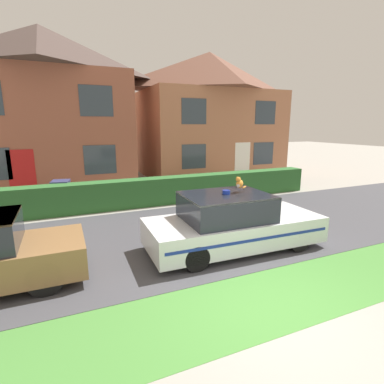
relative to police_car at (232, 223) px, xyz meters
name	(u,v)px	position (x,y,z in m)	size (l,w,h in m)	color
ground_plane	(270,308)	(-0.70, -2.47, -0.67)	(80.00, 80.00, 0.00)	gray
road_strip	(184,233)	(-0.70, 1.47, -0.67)	(28.00, 5.59, 0.01)	#424247
lawn_verge	(261,300)	(-0.70, -2.23, -0.67)	(28.00, 1.80, 0.01)	#478438
garden_hedge	(169,190)	(0.07, 4.99, -0.15)	(13.05, 0.72, 1.05)	#2D662D
police_car	(232,223)	(0.00, 0.00, 0.00)	(4.47, 1.91, 1.52)	black
cat	(239,183)	(0.22, 0.07, 0.99)	(0.37, 0.29, 0.32)	orange
house_left	(46,107)	(-4.26, 10.82, 3.25)	(7.97, 6.24, 7.70)	#93513D
house_right	(209,114)	(5.00, 11.25, 3.09)	(8.61, 5.76, 7.38)	#A86B4C
wheelie_bin	(62,195)	(-3.89, 5.64, -0.12)	(0.72, 0.79, 1.09)	#474C8C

